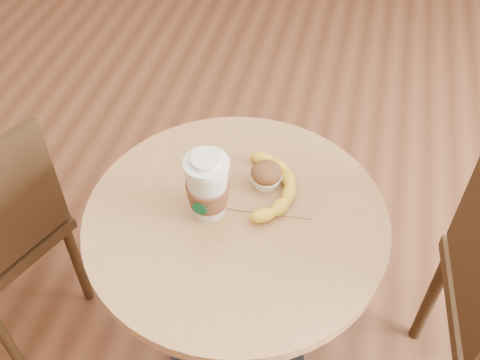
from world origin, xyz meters
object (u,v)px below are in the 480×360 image
at_px(muffin, 266,176).
at_px(banana, 272,187).
at_px(coffee_cup, 208,188).
at_px(cafe_table, 236,267).

distance_m(muffin, banana, 0.03).
bearing_deg(muffin, banana, -43.72).
height_order(coffee_cup, banana, coffee_cup).
bearing_deg(cafe_table, coffee_cup, 179.57).
distance_m(cafe_table, banana, 0.26).
xyz_separation_m(cafe_table, banana, (0.07, 0.09, 0.23)).
bearing_deg(banana, cafe_table, -134.19).
height_order(cafe_table, coffee_cup, coffee_cup).
distance_m(cafe_table, muffin, 0.27).
height_order(muffin, banana, muffin).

